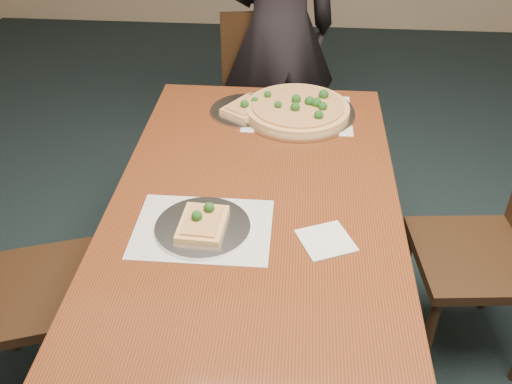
# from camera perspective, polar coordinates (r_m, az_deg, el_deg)

# --- Properties ---
(dining_table) EXTENTS (0.90, 1.50, 0.75)m
(dining_table) POSITION_cam_1_polar(r_m,az_deg,el_deg) (1.87, 0.00, -2.27)
(dining_table) COLOR #532310
(dining_table) RESTS_ON ground
(chair_far) EXTENTS (0.49, 0.49, 0.91)m
(chair_far) POSITION_cam_1_polar(r_m,az_deg,el_deg) (2.90, 0.96, 9.47)
(chair_far) COLOR black
(chair_far) RESTS_ON ground
(chair_left) EXTENTS (0.53, 0.53, 0.91)m
(chair_left) POSITION_cam_1_polar(r_m,az_deg,el_deg) (2.01, -23.66, -8.15)
(chair_left) COLOR black
(chair_left) RESTS_ON ground
(chair_right) EXTENTS (0.46, 0.46, 0.91)m
(chair_right) POSITION_cam_1_polar(r_m,az_deg,el_deg) (2.16, 23.45, -4.70)
(chair_right) COLOR black
(chair_right) RESTS_ON ground
(diner) EXTENTS (0.70, 0.58, 1.66)m
(diner) POSITION_cam_1_polar(r_m,az_deg,el_deg) (2.84, 2.24, 15.78)
(diner) COLOR black
(diner) RESTS_ON ground
(placemat_main) EXTENTS (0.42, 0.32, 0.00)m
(placemat_main) POSITION_cam_1_polar(r_m,az_deg,el_deg) (2.26, 4.16, 7.82)
(placemat_main) COLOR white
(placemat_main) RESTS_ON dining_table
(placemat_near) EXTENTS (0.40, 0.30, 0.00)m
(placemat_near) POSITION_cam_1_polar(r_m,az_deg,el_deg) (1.68, -5.34, -3.65)
(placemat_near) COLOR white
(placemat_near) RESTS_ON dining_table
(pizza_pan) EXTENTS (0.45, 0.45, 0.07)m
(pizza_pan) POSITION_cam_1_polar(r_m,az_deg,el_deg) (2.25, 4.23, 8.30)
(pizza_pan) COLOR silver
(pizza_pan) RESTS_ON dining_table
(slice_plate_near) EXTENTS (0.28, 0.28, 0.06)m
(slice_plate_near) POSITION_cam_1_polar(r_m,az_deg,el_deg) (1.67, -5.36, -3.28)
(slice_plate_near) COLOR silver
(slice_plate_near) RESTS_ON dining_table
(slice_plate_far) EXTENTS (0.28, 0.28, 0.06)m
(slice_plate_far) POSITION_cam_1_polar(r_m,az_deg,el_deg) (2.26, -1.00, 8.28)
(slice_plate_far) COLOR silver
(slice_plate_far) RESTS_ON dining_table
(napkin) EXTENTS (0.18, 0.18, 0.01)m
(napkin) POSITION_cam_1_polar(r_m,az_deg,el_deg) (1.64, 7.01, -4.86)
(napkin) COLOR white
(napkin) RESTS_ON dining_table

